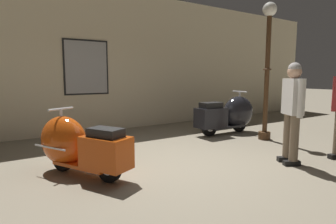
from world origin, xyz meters
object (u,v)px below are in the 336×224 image
Objects in this scene: scooter_1 at (230,114)px; lamppost at (268,60)px; scooter_0 at (76,145)px; visitor_1 at (293,106)px.

scooter_1 is 0.58× the size of lamppost.
scooter_0 is 0.54× the size of lamppost.
scooter_1 is (4.30, 0.93, 0.04)m from scooter_0.
visitor_1 is at bearing -112.32° from scooter_1.
scooter_0 is 0.93× the size of scooter_1.
scooter_0 is 0.98× the size of visitor_1.
scooter_1 is at bearing -83.25° from visitor_1.
lamppost reaches higher than scooter_0.
lamppost is (0.16, -0.97, 1.36)m from scooter_1.
visitor_1 is (-1.22, -1.47, -0.87)m from lamppost.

